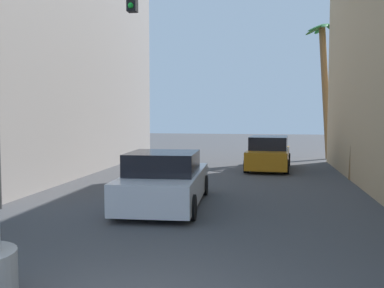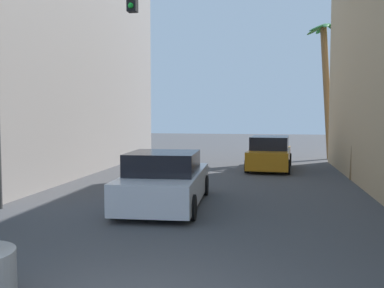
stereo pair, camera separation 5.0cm
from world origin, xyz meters
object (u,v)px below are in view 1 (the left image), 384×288
(street_lamp, at_px, (384,42))
(car_lead, at_px, (165,181))
(traffic_light_mast, at_px, (41,52))
(palm_tree_mid_right, at_px, (361,62))
(car_far, at_px, (269,154))
(palm_tree_far_right, at_px, (325,76))

(street_lamp, xyz_separation_m, car_lead, (-6.05, -1.13, -3.91))
(street_lamp, xyz_separation_m, traffic_light_mast, (-9.09, -2.31, -0.39))
(palm_tree_mid_right, bearing_deg, traffic_light_mast, -143.19)
(car_far, relative_size, palm_tree_far_right, 0.58)
(street_lamp, xyz_separation_m, palm_tree_far_right, (0.14, 12.96, 0.17))
(traffic_light_mast, bearing_deg, palm_tree_far_right, 58.87)
(traffic_light_mast, height_order, car_lead, traffic_light_mast)
(traffic_light_mast, height_order, palm_tree_far_right, palm_tree_far_right)
(car_far, height_order, palm_tree_mid_right, palm_tree_mid_right)
(street_lamp, relative_size, car_lead, 1.60)
(car_far, bearing_deg, car_lead, -108.70)
(car_far, bearing_deg, palm_tree_mid_right, -39.67)
(traffic_light_mast, xyz_separation_m, car_lead, (3.04, 1.18, -3.53))
(palm_tree_mid_right, distance_m, palm_tree_far_right, 8.19)
(car_lead, bearing_deg, palm_tree_mid_right, 42.53)
(car_lead, bearing_deg, car_far, 71.30)
(palm_tree_far_right, bearing_deg, traffic_light_mast, -121.13)
(traffic_light_mast, relative_size, palm_tree_far_right, 0.78)
(street_lamp, distance_m, palm_tree_mid_right, 4.79)
(car_far, xyz_separation_m, palm_tree_far_right, (3.22, 5.31, 4.05))
(street_lamp, relative_size, car_far, 1.69)
(car_lead, xyz_separation_m, palm_tree_far_right, (6.19, 14.09, 4.08))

